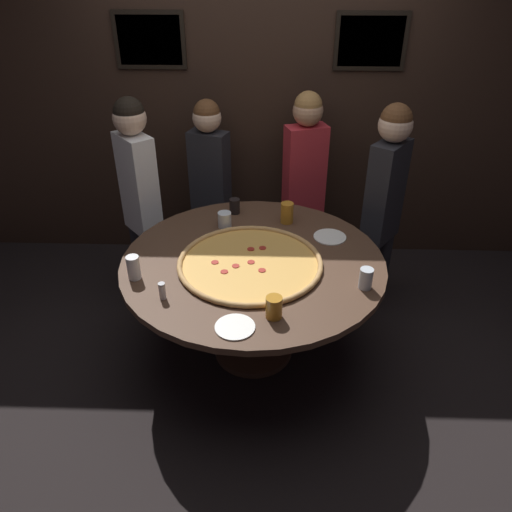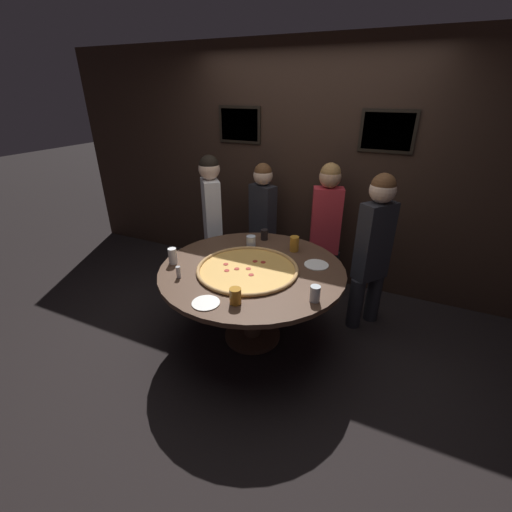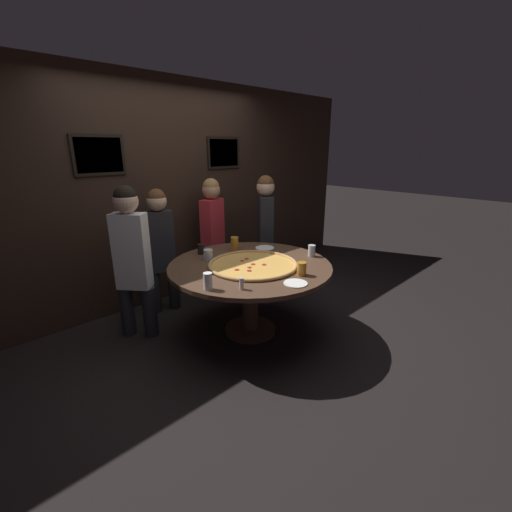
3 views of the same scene
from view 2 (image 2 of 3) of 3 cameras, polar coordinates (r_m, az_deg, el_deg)
ground_plane at (r=3.34m, az=-0.58°, el=-13.21°), size 24.00×24.00×0.00m
back_wall at (r=3.97m, az=8.29°, el=14.03°), size 6.40×0.08×2.60m
dining_table at (r=2.99m, az=-0.63°, el=-4.14°), size 1.59×1.59×0.74m
giant_pizza at (r=2.88m, az=-1.43°, el=-2.16°), size 0.86×0.86×0.03m
drink_cup_near_right at (r=3.06m, az=-13.72°, el=-0.00°), size 0.07×0.07×0.14m
drink_cup_by_shaker at (r=3.46m, az=1.40°, el=3.58°), size 0.07×0.07×0.11m
drink_cup_beside_pizza at (r=2.44m, az=-3.46°, el=-6.69°), size 0.08×0.08×0.12m
drink_cup_far_right at (r=3.23m, az=6.40°, el=2.03°), size 0.09×0.09×0.14m
drink_cup_far_left at (r=3.31m, az=-0.84°, el=2.50°), size 0.09×0.09×0.10m
drink_cup_centre_back at (r=2.50m, az=9.82°, el=-6.20°), size 0.07×0.07×0.12m
white_plate_near_front at (r=2.49m, az=-8.36°, el=-7.75°), size 0.20×0.20×0.01m
white_plate_left_side at (r=3.02m, az=10.02°, el=-1.45°), size 0.21×0.21×0.01m
condiment_shaker at (r=2.83m, az=-12.80°, el=-2.62°), size 0.04×0.04×0.10m
diner_side_left at (r=3.93m, az=1.11°, el=6.50°), size 0.37×0.24×1.41m
diner_centre_back at (r=3.71m, az=11.55°, el=5.30°), size 0.39×0.25×1.47m
diner_far_left at (r=3.86m, az=-7.36°, el=6.77°), size 0.35×0.37×1.51m
diner_side_right at (r=3.27m, az=19.02°, el=1.76°), size 0.33×0.38×1.50m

